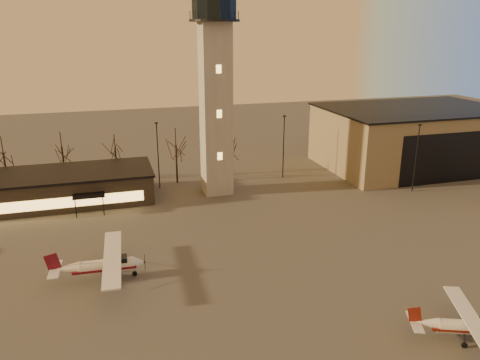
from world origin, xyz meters
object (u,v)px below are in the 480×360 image
(cessna_rear, at_px, (109,268))
(cessna_front, at_px, (466,329))
(control_tower, at_px, (215,80))
(terminal, at_px, (60,187))
(hangar, at_px, (412,137))

(cessna_rear, bearing_deg, cessna_front, -30.75)
(control_tower, bearing_deg, terminal, 174.85)
(hangar, relative_size, cessna_rear, 2.53)
(cessna_front, relative_size, cessna_rear, 0.78)
(terminal, bearing_deg, cessna_front, -51.87)
(hangar, xyz_separation_m, terminal, (-57.99, -2.00, -3.00))
(terminal, xyz_separation_m, cessna_rear, (5.95, -23.81, -1.02))
(control_tower, distance_m, cessna_rear, 31.05)
(terminal, xyz_separation_m, cessna_front, (32.34, -41.19, -1.25))
(hangar, height_order, cessna_rear, hangar)
(control_tower, distance_m, terminal, 26.24)
(terminal, height_order, cessna_rear, terminal)
(cessna_front, bearing_deg, control_tower, 126.70)
(control_tower, relative_size, hangar, 1.07)
(cessna_front, bearing_deg, terminal, 150.06)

